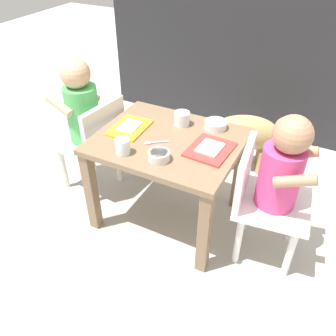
{
  "coord_description": "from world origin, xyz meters",
  "views": [
    {
      "loc": [
        0.56,
        -1.1,
        1.2
      ],
      "look_at": [
        0.0,
        0.0,
        0.28
      ],
      "focal_mm": 37.54,
      "sensor_mm": 36.0,
      "label": 1
    }
  ],
  "objects": [
    {
      "name": "seated_child_left",
      "position": [
        -0.46,
        0.03,
        0.42
      ],
      "size": [
        0.31,
        0.31,
        0.68
      ],
      "color": "white",
      "rests_on": "ground"
    },
    {
      "name": "dog",
      "position": [
        0.21,
        0.55,
        0.22
      ],
      "size": [
        0.45,
        0.26,
        0.33
      ],
      "color": "tan",
      "rests_on": "ground"
    },
    {
      "name": "water_cup_right",
      "position": [
        0.0,
        0.13,
        0.46
      ],
      "size": [
        0.07,
        0.07,
        0.06
      ],
      "color": "white",
      "rests_on": "dining_table"
    },
    {
      "name": "cereal_bowl_left_side",
      "position": [
        0.04,
        -0.15,
        0.45
      ],
      "size": [
        0.08,
        0.08,
        0.04
      ],
      "color": "silver",
      "rests_on": "dining_table"
    },
    {
      "name": "kitchen_cabinet_back",
      "position": [
        0.0,
        1.15,
        0.43
      ],
      "size": [
        1.78,
        0.39,
        0.87
      ],
      "primitive_type": "cube",
      "color": "#232326",
      "rests_on": "ground"
    },
    {
      "name": "food_tray_right",
      "position": [
        0.19,
        -0.0,
        0.44
      ],
      "size": [
        0.17,
        0.2,
        0.02
      ],
      "color": "red",
      "rests_on": "dining_table"
    },
    {
      "name": "cereal_bowl_right_side",
      "position": [
        0.14,
        0.17,
        0.45
      ],
      "size": [
        0.1,
        0.1,
        0.03
      ],
      "color": "white",
      "rests_on": "dining_table"
    },
    {
      "name": "spoon_by_left_tray",
      "position": [
        -0.04,
        -0.06,
        0.43
      ],
      "size": [
        0.09,
        0.07,
        0.01
      ],
      "color": "silver",
      "rests_on": "dining_table"
    },
    {
      "name": "food_tray_left",
      "position": [
        -0.19,
        -0.0,
        0.44
      ],
      "size": [
        0.15,
        0.2,
        0.02
      ],
      "color": "gold",
      "rests_on": "dining_table"
    },
    {
      "name": "ground_plane",
      "position": [
        0.0,
        0.0,
        0.0
      ],
      "size": [
        7.0,
        7.0,
        0.0
      ],
      "primitive_type": "plane",
      "color": "#B2ADA3"
    },
    {
      "name": "seated_child_right",
      "position": [
        0.46,
        -0.01,
        0.41
      ],
      "size": [
        0.31,
        0.31,
        0.65
      ],
      "color": "white",
      "rests_on": "ground"
    },
    {
      "name": "dining_table",
      "position": [
        0.0,
        0.0,
        0.35
      ],
      "size": [
        0.59,
        0.49,
        0.43
      ],
      "color": "#7A6047",
      "rests_on": "ground"
    },
    {
      "name": "water_cup_left",
      "position": [
        -0.11,
        -0.17,
        0.46
      ],
      "size": [
        0.06,
        0.06,
        0.06
      ],
      "color": "white",
      "rests_on": "dining_table"
    }
  ]
}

